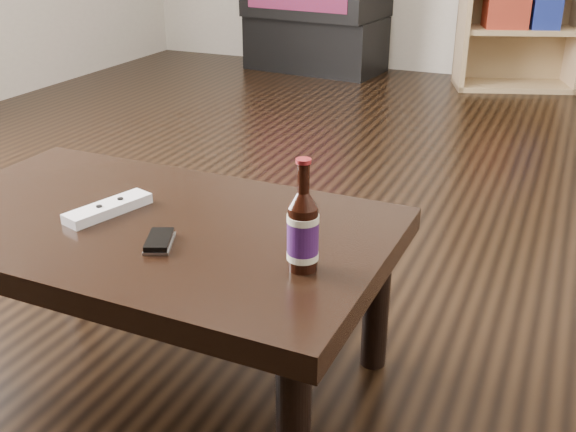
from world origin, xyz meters
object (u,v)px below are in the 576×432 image
at_px(remote, 108,208).
at_px(beer_bottle, 303,232).
at_px(coffee_table, 148,241).
at_px(phone, 159,241).
at_px(tv_stand, 316,43).

bearing_deg(remote, beer_bottle, 9.50).
bearing_deg(coffee_table, phone, -43.93).
bearing_deg(coffee_table, beer_bottle, -9.91).
distance_m(beer_bottle, remote, 0.51).
xyz_separation_m(beer_bottle, phone, (-0.30, -0.02, -0.07)).
bearing_deg(phone, beer_bottle, -18.97).
bearing_deg(tv_stand, remote, -69.46).
relative_size(tv_stand, coffee_table, 0.86).
xyz_separation_m(tv_stand, coffee_table, (0.92, -3.38, 0.16)).
height_order(tv_stand, beer_bottle, beer_bottle).
xyz_separation_m(tv_stand, phone, (1.01, -3.48, 0.22)).
xyz_separation_m(phone, remote, (-0.19, 0.09, 0.00)).
relative_size(coffee_table, beer_bottle, 4.93).
distance_m(coffee_table, phone, 0.15).
bearing_deg(beer_bottle, remote, 172.46).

